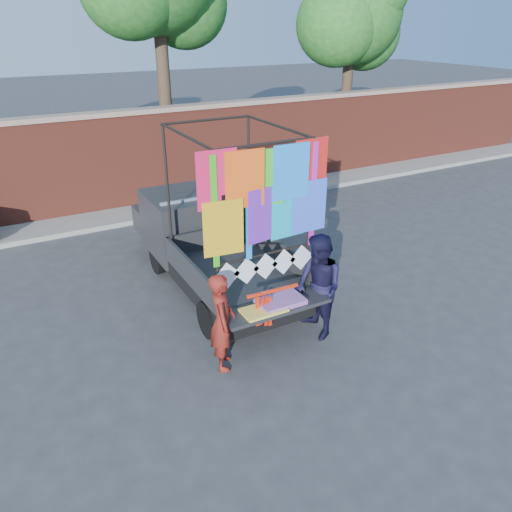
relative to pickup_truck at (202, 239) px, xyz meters
name	(u,v)px	position (x,y,z in m)	size (l,w,h in m)	color
ground	(282,326)	(0.43, -2.33, -0.81)	(90.00, 90.00, 0.00)	#38383A
brick_wall	(148,157)	(0.43, 4.67, 0.52)	(30.00, 0.45, 2.61)	brown
curb	(161,209)	(0.43, 3.97, -0.75)	(30.00, 1.20, 0.12)	gray
tree_right	(354,17)	(7.95, 5.79, 3.94)	(4.20, 3.30, 6.62)	#38281C
pickup_truck	(202,239)	(0.00, 0.00, 0.00)	(2.02, 5.07, 3.19)	black
woman	(222,322)	(-0.88, -2.80, -0.04)	(0.56, 0.37, 1.53)	maroon
man	(318,287)	(0.81, -2.78, 0.06)	(0.85, 0.66, 1.74)	black
streamer_bundle	(268,303)	(-0.13, -2.80, 0.06)	(0.86, 0.08, 0.60)	red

